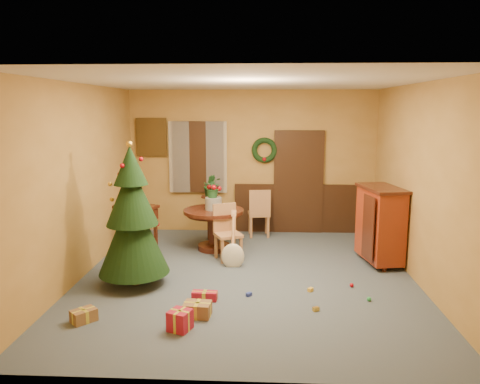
# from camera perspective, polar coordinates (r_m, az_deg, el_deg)

# --- Properties ---
(room_envelope) EXTENTS (5.50, 5.50, 5.50)m
(room_envelope) POSITION_cam_1_polar(r_m,az_deg,el_deg) (9.57, 2.69, 1.65)
(room_envelope) COLOR #3B4656
(room_envelope) RESTS_ON ground
(dining_table) EXTENTS (1.08, 1.08, 0.74)m
(dining_table) POSITION_cam_1_polar(r_m,az_deg,el_deg) (8.45, -3.23, -3.63)
(dining_table) COLOR #32140B
(dining_table) RESTS_ON floor
(urn) EXTENTS (0.30, 0.30, 0.22)m
(urn) POSITION_cam_1_polar(r_m,az_deg,el_deg) (8.37, -3.25, -1.42)
(urn) COLOR slate
(urn) RESTS_ON dining_table
(centerpiece_plant) EXTENTS (0.33, 0.29, 0.37)m
(centerpiece_plant) POSITION_cam_1_polar(r_m,az_deg,el_deg) (8.32, -3.27, 0.57)
(centerpiece_plant) COLOR #1E4C23
(centerpiece_plant) RESTS_ON urn
(chair_near) EXTENTS (0.54, 0.54, 0.94)m
(chair_near) POSITION_cam_1_polar(r_m,az_deg,el_deg) (7.94, -1.64, -4.63)
(chair_near) COLOR #915E3A
(chair_near) RESTS_ON floor
(chair_far) EXTENTS (0.46, 0.46, 0.97)m
(chair_far) POSITION_cam_1_polar(r_m,az_deg,el_deg) (9.28, 2.37, -2.37)
(chair_far) COLOR #915E3A
(chair_far) RESTS_ON floor
(guitar) EXTENTS (0.51, 0.64, 0.85)m
(guitar) POSITION_cam_1_polar(r_m,az_deg,el_deg) (7.55, -0.89, -5.95)
(guitar) COLOR beige
(guitar) RESTS_ON floor
(plant_stand) EXTENTS (0.34, 0.34, 0.87)m
(plant_stand) POSITION_cam_1_polar(r_m,az_deg,el_deg) (9.09, -3.69, -2.50)
(plant_stand) COLOR #32140B
(plant_stand) RESTS_ON floor
(stand_plant) EXTENTS (0.27, 0.24, 0.42)m
(stand_plant) POSITION_cam_1_polar(r_m,az_deg,el_deg) (8.99, -3.72, 0.83)
(stand_plant) COLOR #19471E
(stand_plant) RESTS_ON plant_stand
(christmas_tree) EXTENTS (1.01, 1.01, 2.09)m
(christmas_tree) POSITION_cam_1_polar(r_m,az_deg,el_deg) (6.84, -12.98, -3.11)
(christmas_tree) COLOR #382111
(christmas_tree) RESTS_ON floor
(writing_desk) EXTENTS (0.99, 0.74, 0.79)m
(writing_desk) POSITION_cam_1_polar(r_m,az_deg,el_deg) (8.80, -12.92, -2.79)
(writing_desk) COLOR #32140B
(writing_desk) RESTS_ON floor
(sideboard) EXTENTS (0.70, 1.08, 1.28)m
(sideboard) POSITION_cam_1_polar(r_m,az_deg,el_deg) (7.99, 16.72, -3.62)
(sideboard) COLOR #511C09
(sideboard) RESTS_ON floor
(gift_a) EXTENTS (0.35, 0.27, 0.18)m
(gift_a) POSITION_cam_1_polar(r_m,az_deg,el_deg) (5.97, -5.21, -14.07)
(gift_a) COLOR brown
(gift_a) RESTS_ON floor
(gift_b) EXTENTS (0.30, 0.30, 0.24)m
(gift_b) POSITION_cam_1_polar(r_m,az_deg,el_deg) (5.65, -7.33, -15.25)
(gift_b) COLOR #A2152C
(gift_b) RESTS_ON floor
(gift_c) EXTENTS (0.33, 0.34, 0.15)m
(gift_c) POSITION_cam_1_polar(r_m,az_deg,el_deg) (6.11, -18.51, -14.10)
(gift_c) COLOR brown
(gift_c) RESTS_ON floor
(gift_d) EXTENTS (0.34, 0.16, 0.12)m
(gift_d) POSITION_cam_1_polar(r_m,az_deg,el_deg) (6.43, -4.33, -12.50)
(gift_d) COLOR #A2152C
(gift_d) RESTS_ON floor
(toy_a) EXTENTS (0.09, 0.09, 0.05)m
(toy_a) POSITION_cam_1_polar(r_m,az_deg,el_deg) (6.54, 1.09, -12.37)
(toy_a) COLOR #223497
(toy_a) RESTS_ON floor
(toy_b) EXTENTS (0.06, 0.06, 0.06)m
(toy_b) POSITION_cam_1_polar(r_m,az_deg,el_deg) (6.61, 15.45, -12.47)
(toy_b) COLOR green
(toy_b) RESTS_ON floor
(toy_c) EXTENTS (0.09, 0.09, 0.05)m
(toy_c) POSITION_cam_1_polar(r_m,az_deg,el_deg) (6.77, 8.58, -11.70)
(toy_c) COLOR gold
(toy_c) RESTS_ON floor
(toy_d) EXTENTS (0.06, 0.06, 0.06)m
(toy_d) POSITION_cam_1_polar(r_m,az_deg,el_deg) (7.03, 13.46, -10.99)
(toy_d) COLOR #B70C16
(toy_d) RESTS_ON floor
(toy_e) EXTENTS (0.09, 0.08, 0.05)m
(toy_e) POSITION_cam_1_polar(r_m,az_deg,el_deg) (6.18, 9.23, -13.90)
(toy_e) COLOR gold
(toy_e) RESTS_ON floor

